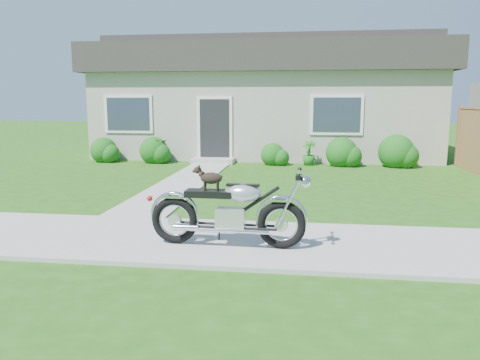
{
  "coord_description": "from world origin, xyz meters",
  "views": [
    {
      "loc": [
        1.47,
        -6.5,
        2.02
      ],
      "look_at": [
        0.44,
        1.0,
        0.75
      ],
      "focal_mm": 35.0,
      "sensor_mm": 36.0,
      "label": 1
    }
  ],
  "objects_px": {
    "house": "(267,98)",
    "motorcycle_with_dog": "(231,211)",
    "potted_plant_left": "(158,151)",
    "potted_plant_right": "(309,153)"
  },
  "relations": [
    {
      "from": "motorcycle_with_dog",
      "to": "potted_plant_left",
      "type": "bearing_deg",
      "value": 115.01
    },
    {
      "from": "potted_plant_left",
      "to": "potted_plant_right",
      "type": "relative_size",
      "value": 1.0
    },
    {
      "from": "potted_plant_left",
      "to": "motorcycle_with_dog",
      "type": "bearing_deg",
      "value": -66.49
    },
    {
      "from": "potted_plant_left",
      "to": "motorcycle_with_dog",
      "type": "height_order",
      "value": "motorcycle_with_dog"
    },
    {
      "from": "house",
      "to": "motorcycle_with_dog",
      "type": "relative_size",
      "value": 5.67
    },
    {
      "from": "potted_plant_right",
      "to": "motorcycle_with_dog",
      "type": "bearing_deg",
      "value": -97.39
    },
    {
      "from": "house",
      "to": "motorcycle_with_dog",
      "type": "bearing_deg",
      "value": -87.7
    },
    {
      "from": "potted_plant_left",
      "to": "motorcycle_with_dog",
      "type": "xyz_separation_m",
      "value": [
        3.86,
        -8.87,
        0.15
      ]
    },
    {
      "from": "house",
      "to": "potted_plant_right",
      "type": "height_order",
      "value": "house"
    },
    {
      "from": "house",
      "to": "potted_plant_right",
      "type": "bearing_deg",
      "value": -64.47
    }
  ]
}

